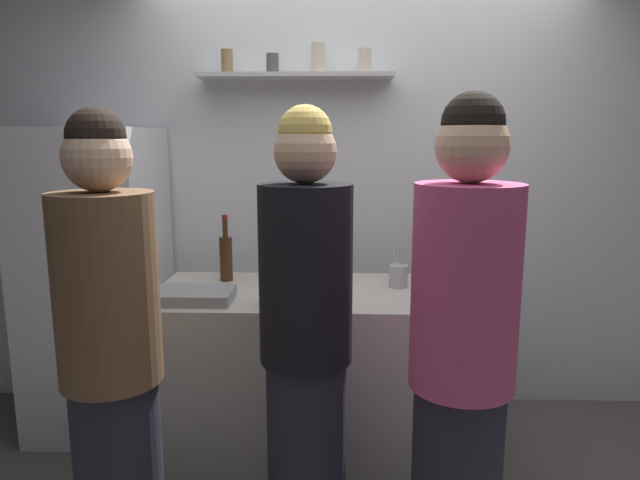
# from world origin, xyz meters

# --- Properties ---
(back_wall_assembly) EXTENTS (4.80, 0.32, 2.60)m
(back_wall_assembly) POSITION_xyz_m (-0.00, 1.25, 1.30)
(back_wall_assembly) COLOR white
(back_wall_assembly) RESTS_ON ground
(refrigerator) EXTENTS (0.67, 0.69, 1.68)m
(refrigerator) POSITION_xyz_m (-1.48, 0.85, 0.84)
(refrigerator) COLOR white
(refrigerator) RESTS_ON ground
(counter) EXTENTS (1.61, 0.73, 0.90)m
(counter) POSITION_xyz_m (-0.23, 0.49, 0.45)
(counter) COLOR #B7B2A8
(counter) RESTS_ON ground
(baking_pan) EXTENTS (0.34, 0.24, 0.05)m
(baking_pan) POSITION_xyz_m (-0.79, 0.30, 0.93)
(baking_pan) COLOR gray
(baking_pan) RESTS_ON counter
(utensil_holder) EXTENTS (0.09, 0.09, 0.21)m
(utensil_holder) POSITION_xyz_m (0.16, 0.57, 0.96)
(utensil_holder) COLOR #B2B2B7
(utensil_holder) RESTS_ON counter
(wine_bottle_amber_glass) EXTENTS (0.07, 0.07, 0.34)m
(wine_bottle_amber_glass) POSITION_xyz_m (-0.72, 0.67, 1.03)
(wine_bottle_amber_glass) COLOR #472814
(wine_bottle_amber_glass) RESTS_ON counter
(wine_bottle_pale_glass) EXTENTS (0.08, 0.08, 0.33)m
(wine_bottle_pale_glass) POSITION_xyz_m (-0.47, 0.59, 1.03)
(wine_bottle_pale_glass) COLOR #B2BFB2
(wine_bottle_pale_glass) RESTS_ON counter
(wine_bottle_dark_glass) EXTENTS (0.08, 0.08, 0.29)m
(wine_bottle_dark_glass) POSITION_xyz_m (0.33, 0.75, 1.01)
(wine_bottle_dark_glass) COLOR black
(wine_bottle_dark_glass) RESTS_ON counter
(water_bottle_plastic) EXTENTS (0.09, 0.09, 0.22)m
(water_bottle_plastic) POSITION_xyz_m (-0.44, 0.25, 1.00)
(water_bottle_plastic) COLOR silver
(water_bottle_plastic) RESTS_ON counter
(person_pink_top) EXTENTS (0.34, 0.34, 1.77)m
(person_pink_top) POSITION_xyz_m (0.26, -0.41, 0.88)
(person_pink_top) COLOR #262633
(person_pink_top) RESTS_ON ground
(person_blonde) EXTENTS (0.34, 0.34, 1.74)m
(person_blonde) POSITION_xyz_m (-0.26, -0.17, 0.87)
(person_blonde) COLOR #262633
(person_blonde) RESTS_ON ground
(person_brown_jacket) EXTENTS (0.34, 0.34, 1.73)m
(person_brown_jacket) POSITION_xyz_m (-0.91, -0.36, 0.86)
(person_brown_jacket) COLOR #262633
(person_brown_jacket) RESTS_ON ground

